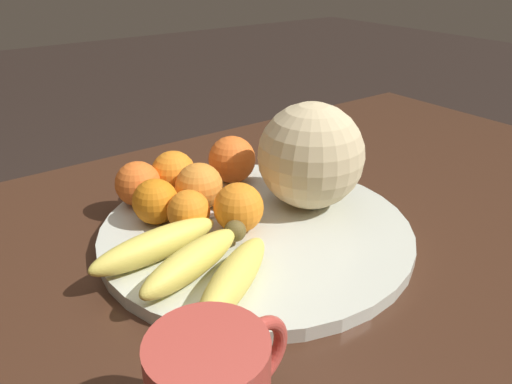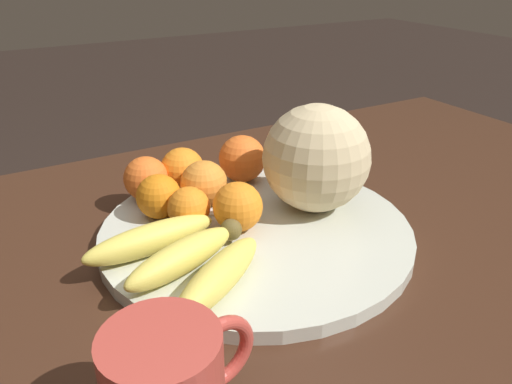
# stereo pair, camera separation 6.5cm
# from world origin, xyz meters

# --- Properties ---
(kitchen_table) EXTENTS (1.56, 0.85, 0.71)m
(kitchen_table) POSITION_xyz_m (0.00, 0.00, 0.62)
(kitchen_table) COLOR #3D2316
(kitchen_table) RESTS_ON ground_plane
(fruit_bowl) EXTENTS (0.42, 0.42, 0.02)m
(fruit_bowl) POSITION_xyz_m (0.04, 0.03, 0.72)
(fruit_bowl) COLOR beige
(fruit_bowl) RESTS_ON kitchen_table
(melon) EXTENTS (0.15, 0.15, 0.15)m
(melon) POSITION_xyz_m (0.14, 0.04, 0.80)
(melon) COLOR beige
(melon) RESTS_ON fruit_bowl
(banana_bunch) EXTENTS (0.20, 0.20, 0.04)m
(banana_bunch) POSITION_xyz_m (-0.08, -0.02, 0.75)
(banana_bunch) COLOR brown
(banana_bunch) RESTS_ON fruit_bowl
(orange_front_left) EXTENTS (0.06, 0.06, 0.06)m
(orange_front_left) POSITION_xyz_m (-0.06, 0.12, 0.76)
(orange_front_left) COLOR orange
(orange_front_left) RESTS_ON fruit_bowl
(orange_front_right) EXTENTS (0.07, 0.07, 0.07)m
(orange_front_right) POSITION_xyz_m (0.10, 0.17, 0.77)
(orange_front_right) COLOR orange
(orange_front_right) RESTS_ON fruit_bowl
(orange_mid_center) EXTENTS (0.07, 0.07, 0.07)m
(orange_mid_center) POSITION_xyz_m (0.01, 0.12, 0.76)
(orange_mid_center) COLOR orange
(orange_mid_center) RESTS_ON fruit_bowl
(orange_back_left) EXTENTS (0.07, 0.07, 0.07)m
(orange_back_left) POSITION_xyz_m (0.02, 0.04, 0.76)
(orange_back_left) COLOR orange
(orange_back_left) RESTS_ON fruit_bowl
(orange_back_right) EXTENTS (0.07, 0.07, 0.07)m
(orange_back_right) POSITION_xyz_m (-0.06, 0.18, 0.76)
(orange_back_right) COLOR orange
(orange_back_right) RESTS_ON fruit_bowl
(orange_top_small) EXTENTS (0.06, 0.06, 0.06)m
(orange_top_small) POSITION_xyz_m (-0.04, 0.07, 0.76)
(orange_top_small) COLOR orange
(orange_top_small) RESTS_ON fruit_bowl
(orange_side_extra) EXTENTS (0.07, 0.07, 0.07)m
(orange_side_extra) POSITION_xyz_m (0.00, 0.18, 0.76)
(orange_side_extra) COLOR orange
(orange_side_extra) RESTS_ON fruit_bowl
(produce_tag) EXTENTS (0.07, 0.05, 0.00)m
(produce_tag) POSITION_xyz_m (0.03, 0.08, 0.73)
(produce_tag) COLOR white
(produce_tag) RESTS_ON fruit_bowl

